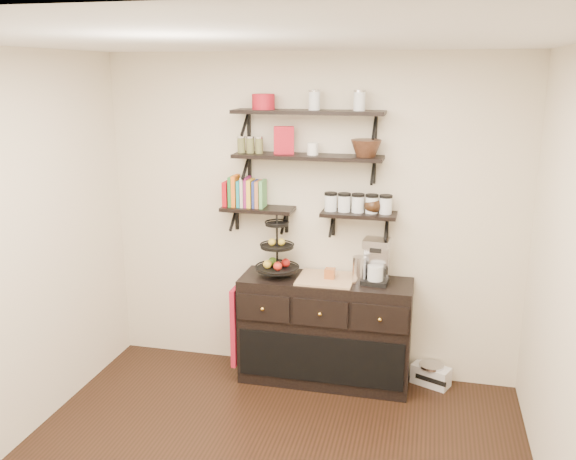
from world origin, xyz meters
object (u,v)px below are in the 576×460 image
Objects in this scene: sideboard at (325,330)px; radio at (431,374)px; coffee_maker at (376,262)px; fruit_stand at (278,255)px.

radio is (0.88, 0.13, -0.36)m from sideboard.
radio is at bearing 17.28° from coffee_maker.
coffee_maker is 1.10m from radio.
fruit_stand is 1.63m from radio.
fruit_stand is 1.42× the size of coffee_maker.
fruit_stand is 1.53× the size of radio.
sideboard is 0.75m from fruit_stand.
fruit_stand reaches higher than sideboard.
fruit_stand is 0.81m from coffee_maker.
fruit_stand is (-0.41, 0.00, 0.63)m from sideboard.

